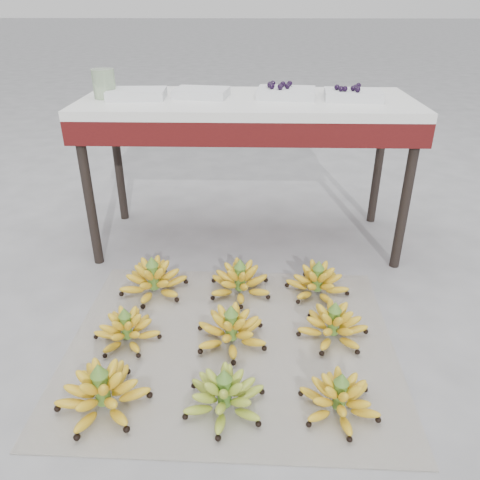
{
  "coord_description": "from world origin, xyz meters",
  "views": [
    {
      "loc": [
        0.14,
        -1.36,
        1.2
      ],
      "look_at": [
        0.09,
        0.38,
        0.29
      ],
      "focal_mm": 35.0,
      "sensor_mm": 36.0,
      "label": 1
    }
  ],
  "objects_px": {
    "newspaper_mat": "(232,344)",
    "bunch_front_left": "(103,392)",
    "bunch_mid_center": "(231,330)",
    "bunch_back_right": "(317,282)",
    "tray_far_right": "(353,95)",
    "bunch_back_left": "(154,280)",
    "tray_far_left": "(137,94)",
    "vendor_table": "(247,116)",
    "tray_right": "(286,92)",
    "glass_jar": "(104,84)",
    "bunch_mid_right": "(333,325)",
    "bunch_mid_left": "(127,330)",
    "tray_left": "(201,93)",
    "bunch_front_center": "(225,395)",
    "bunch_back_center": "(240,281)",
    "bunch_front_right": "(339,398)"
  },
  "relations": [
    {
      "from": "newspaper_mat",
      "to": "bunch_front_left",
      "type": "distance_m",
      "value": 0.52
    },
    {
      "from": "bunch_front_left",
      "to": "bunch_mid_center",
      "type": "relative_size",
      "value": 0.89
    },
    {
      "from": "bunch_back_right",
      "to": "tray_far_right",
      "type": "distance_m",
      "value": 0.9
    },
    {
      "from": "bunch_back_left",
      "to": "tray_far_left",
      "type": "bearing_deg",
      "value": 106.03
    },
    {
      "from": "vendor_table",
      "to": "tray_far_left",
      "type": "relative_size",
      "value": 5.77
    },
    {
      "from": "vendor_table",
      "to": "tray_right",
      "type": "relative_size",
      "value": 5.41
    },
    {
      "from": "bunch_mid_center",
      "to": "glass_jar",
      "type": "distance_m",
      "value": 1.32
    },
    {
      "from": "bunch_back_right",
      "to": "tray_far_left",
      "type": "distance_m",
      "value": 1.23
    },
    {
      "from": "bunch_back_left",
      "to": "bunch_mid_right",
      "type": "bearing_deg",
      "value": -18.04
    },
    {
      "from": "bunch_mid_left",
      "to": "bunch_back_left",
      "type": "distance_m",
      "value": 0.35
    },
    {
      "from": "bunch_back_right",
      "to": "tray_far_right",
      "type": "relative_size",
      "value": 1.25
    },
    {
      "from": "tray_right",
      "to": "newspaper_mat",
      "type": "bearing_deg",
      "value": -104.22
    },
    {
      "from": "tray_far_left",
      "to": "tray_right",
      "type": "height_order",
      "value": "tray_right"
    },
    {
      "from": "bunch_back_left",
      "to": "tray_far_right",
      "type": "distance_m",
      "value": 1.27
    },
    {
      "from": "vendor_table",
      "to": "tray_left",
      "type": "distance_m",
      "value": 0.25
    },
    {
      "from": "bunch_front_center",
      "to": "bunch_mid_right",
      "type": "height_order",
      "value": "same"
    },
    {
      "from": "bunch_mid_center",
      "to": "tray_far_right",
      "type": "distance_m",
      "value": 1.25
    },
    {
      "from": "tray_far_left",
      "to": "tray_left",
      "type": "distance_m",
      "value": 0.31
    },
    {
      "from": "bunch_back_center",
      "to": "bunch_back_right",
      "type": "distance_m",
      "value": 0.35
    },
    {
      "from": "bunch_front_right",
      "to": "tray_far_right",
      "type": "distance_m",
      "value": 1.41
    },
    {
      "from": "bunch_back_center",
      "to": "tray_left",
      "type": "distance_m",
      "value": 0.93
    },
    {
      "from": "bunch_back_left",
      "to": "tray_left",
      "type": "distance_m",
      "value": 0.93
    },
    {
      "from": "bunch_mid_right",
      "to": "bunch_back_right",
      "type": "distance_m",
      "value": 0.31
    },
    {
      "from": "bunch_mid_left",
      "to": "bunch_mid_center",
      "type": "distance_m",
      "value": 0.41
    },
    {
      "from": "bunch_front_left",
      "to": "glass_jar",
      "type": "distance_m",
      "value": 1.44
    },
    {
      "from": "bunch_mid_center",
      "to": "bunch_back_left",
      "type": "xyz_separation_m",
      "value": [
        -0.37,
        0.34,
        0.0
      ]
    },
    {
      "from": "bunch_back_center",
      "to": "bunch_front_right",
      "type": "bearing_deg",
      "value": -80.48
    },
    {
      "from": "bunch_front_center",
      "to": "tray_left",
      "type": "relative_size",
      "value": 1.27
    },
    {
      "from": "bunch_front_left",
      "to": "bunch_back_center",
      "type": "height_order",
      "value": "bunch_front_left"
    },
    {
      "from": "newspaper_mat",
      "to": "bunch_front_center",
      "type": "bearing_deg",
      "value": -91.48
    },
    {
      "from": "bunch_front_left",
      "to": "tray_right",
      "type": "distance_m",
      "value": 1.56
    },
    {
      "from": "bunch_mid_center",
      "to": "bunch_front_right",
      "type": "bearing_deg",
      "value": -58.22
    },
    {
      "from": "bunch_back_left",
      "to": "tray_left",
      "type": "relative_size",
      "value": 1.15
    },
    {
      "from": "bunch_back_right",
      "to": "vendor_table",
      "type": "bearing_deg",
      "value": 140.08
    },
    {
      "from": "vendor_table",
      "to": "bunch_mid_center",
      "type": "bearing_deg",
      "value": -92.94
    },
    {
      "from": "vendor_table",
      "to": "bunch_front_left",
      "type": "bearing_deg",
      "value": -110.23
    },
    {
      "from": "bunch_mid_right",
      "to": "tray_left",
      "type": "xyz_separation_m",
      "value": [
        -0.58,
        0.86,
        0.73
      ]
    },
    {
      "from": "bunch_back_left",
      "to": "tray_right",
      "type": "relative_size",
      "value": 1.07
    },
    {
      "from": "newspaper_mat",
      "to": "bunch_mid_left",
      "type": "distance_m",
      "value": 0.41
    },
    {
      "from": "bunch_front_left",
      "to": "bunch_back_left",
      "type": "height_order",
      "value": "bunch_back_left"
    },
    {
      "from": "bunch_front_left",
      "to": "bunch_front_center",
      "type": "bearing_deg",
      "value": 3.21
    },
    {
      "from": "bunch_mid_center",
      "to": "bunch_back_center",
      "type": "xyz_separation_m",
      "value": [
        0.02,
        0.34,
        0.0
      ]
    },
    {
      "from": "bunch_back_center",
      "to": "tray_left",
      "type": "bearing_deg",
      "value": 93.06
    },
    {
      "from": "bunch_mid_left",
      "to": "bunch_mid_right",
      "type": "distance_m",
      "value": 0.8
    },
    {
      "from": "bunch_back_center",
      "to": "glass_jar",
      "type": "xyz_separation_m",
      "value": [
        -0.66,
        0.51,
        0.77
      ]
    },
    {
      "from": "bunch_back_center",
      "to": "bunch_front_left",
      "type": "bearing_deg",
      "value": -139.18
    },
    {
      "from": "bunch_front_center",
      "to": "bunch_back_right",
      "type": "height_order",
      "value": "bunch_back_right"
    },
    {
      "from": "bunch_back_left",
      "to": "bunch_front_right",
      "type": "bearing_deg",
      "value": -39.4
    },
    {
      "from": "tray_left",
      "to": "glass_jar",
      "type": "distance_m",
      "value": 0.46
    },
    {
      "from": "bunch_front_center",
      "to": "bunch_mid_left",
      "type": "distance_m",
      "value": 0.52
    }
  ]
}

